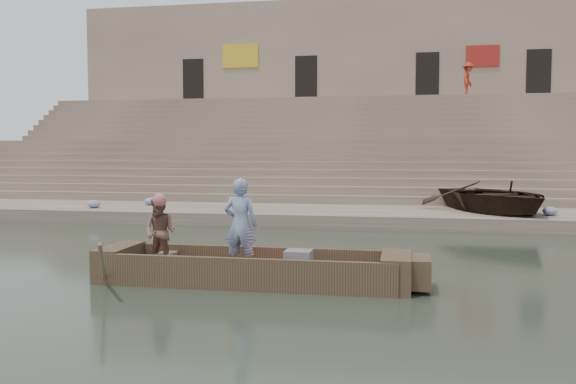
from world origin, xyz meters
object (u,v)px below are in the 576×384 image
(standing_man, at_px, (241,225))
(television, at_px, (298,261))
(rowing_man, at_px, (160,232))
(main_rowboat, at_px, (252,277))
(beached_rowboat, at_px, (494,196))
(pedestrian, at_px, (468,79))

(standing_man, height_order, television, standing_man)
(rowing_man, bearing_deg, main_rowboat, 6.10)
(standing_man, height_order, rowing_man, standing_man)
(rowing_man, relative_size, beached_rowboat, 0.27)
(beached_rowboat, relative_size, pedestrian, 2.68)
(beached_rowboat, bearing_deg, rowing_man, -152.25)
(rowing_man, relative_size, pedestrian, 0.72)
(television, bearing_deg, standing_man, -179.26)
(standing_man, xyz_separation_m, television, (1.04, 0.01, -0.63))
(main_rowboat, bearing_deg, television, -0.00)
(main_rowboat, height_order, pedestrian, pedestrian)
(main_rowboat, xyz_separation_m, rowing_man, (-1.76, 0.06, 0.76))
(rowing_man, bearing_deg, television, 6.78)
(main_rowboat, height_order, standing_man, standing_man)
(standing_man, bearing_deg, beached_rowboat, -117.92)
(beached_rowboat, bearing_deg, standing_man, -145.67)
(television, height_order, beached_rowboat, beached_rowboat)
(main_rowboat, distance_m, television, 0.90)
(main_rowboat, height_order, rowing_man, rowing_man)
(rowing_man, height_order, beached_rowboat, rowing_man)
(standing_man, bearing_deg, main_rowboat, -173.94)
(main_rowboat, xyz_separation_m, standing_man, (-0.20, -0.01, 0.94))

